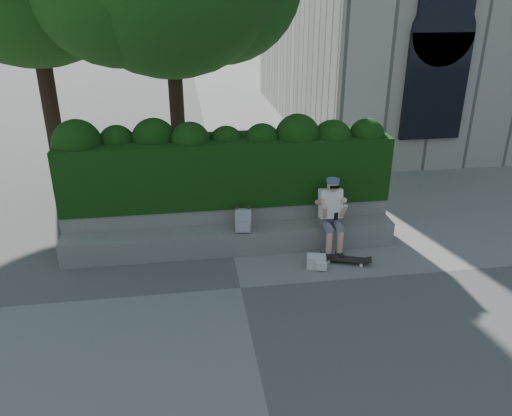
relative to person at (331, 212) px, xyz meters
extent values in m
plane|color=slate|center=(-1.77, -1.07, -0.75)|extent=(80.00, 80.00, 0.00)
cube|color=gray|center=(-1.77, 0.18, -0.53)|extent=(6.00, 0.45, 0.45)
cube|color=gray|center=(-1.77, 0.66, -0.38)|extent=(6.00, 0.50, 0.75)
cube|color=black|center=(-1.77, 0.88, 0.60)|extent=(6.00, 1.00, 1.20)
cylinder|color=black|center=(-2.65, 3.25, 0.76)|extent=(0.32, 0.32, 3.02)
cylinder|color=black|center=(-5.52, 4.10, 0.76)|extent=(0.36, 0.36, 3.03)
cube|color=slate|center=(0.00, 0.13, -0.19)|extent=(0.36, 0.26, 0.22)
cube|color=white|center=(0.00, 0.06, 0.15)|extent=(0.40, 0.32, 0.55)
sphere|color=tan|center=(0.00, -0.01, 0.51)|extent=(0.21, 0.21, 0.21)
cylinder|color=#4C5B8C|center=(0.00, 0.01, 0.60)|extent=(0.23, 0.23, 0.06)
cube|color=black|center=(0.00, -0.29, 0.05)|extent=(0.07, 0.02, 0.13)
cylinder|color=tan|center=(-0.10, -0.31, -0.51)|extent=(0.11, 0.11, 0.47)
cylinder|color=tan|center=(0.10, -0.31, -0.51)|extent=(0.11, 0.11, 0.47)
cube|color=black|center=(-0.10, -0.37, -0.70)|extent=(0.10, 0.26, 0.10)
cube|color=black|center=(0.10, -0.37, -0.70)|extent=(0.10, 0.26, 0.10)
cube|color=black|center=(0.14, -0.52, -0.68)|extent=(0.82, 0.47, 0.02)
cylinder|color=silver|center=(-0.15, -0.50, -0.72)|extent=(0.06, 0.05, 0.06)
cylinder|color=silver|center=(-0.09, -0.34, -0.72)|extent=(0.06, 0.05, 0.06)
cylinder|color=silver|center=(0.38, -0.70, -0.72)|extent=(0.06, 0.05, 0.06)
cylinder|color=silver|center=(0.44, -0.54, -0.72)|extent=(0.06, 0.05, 0.06)
cube|color=silver|center=(-1.58, 0.08, -0.10)|extent=(0.30, 0.20, 0.41)
cube|color=beige|center=(-0.40, -0.59, -0.65)|extent=(0.37, 0.30, 0.21)
camera|label=1|loc=(-2.54, -7.88, 3.62)|focal=35.00mm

